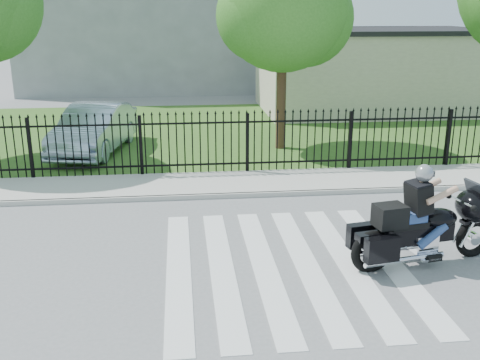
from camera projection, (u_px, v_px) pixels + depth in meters
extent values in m
plane|color=slate|center=(285.00, 266.00, 10.56)|extent=(120.00, 120.00, 0.00)
cube|color=#ADAAA3|center=(252.00, 183.00, 15.29)|extent=(40.00, 2.00, 0.12)
cube|color=#ADAAA3|center=(257.00, 195.00, 14.34)|extent=(40.00, 0.12, 0.12)
cube|color=#31561D|center=(229.00, 131.00, 21.95)|extent=(40.00, 12.00, 0.02)
cube|color=black|center=(247.00, 163.00, 16.15)|extent=(26.00, 0.04, 0.05)
cube|color=black|center=(247.00, 122.00, 15.80)|extent=(26.00, 0.04, 0.05)
cylinder|color=#382316|center=(281.00, 88.00, 18.64)|extent=(0.32, 0.32, 4.16)
sphere|color=#326C1E|center=(283.00, 6.00, 17.87)|extent=(4.20, 4.20, 4.20)
cube|color=beige|center=(371.00, 72.00, 25.95)|extent=(10.00, 6.00, 3.50)
cube|color=black|center=(374.00, 31.00, 25.40)|extent=(10.20, 6.20, 0.20)
torus|color=black|center=(474.00, 238.00, 10.87)|extent=(0.80, 0.29, 0.78)
torus|color=black|center=(372.00, 252.00, 10.26)|extent=(0.85, 0.32, 0.83)
cube|color=black|center=(416.00, 234.00, 10.43)|extent=(1.50, 0.54, 0.34)
ellipsoid|color=black|center=(439.00, 218.00, 10.48)|extent=(0.77, 0.57, 0.37)
cube|color=black|center=(406.00, 224.00, 10.31)|extent=(0.79, 0.49, 0.11)
cube|color=silver|center=(423.00, 242.00, 10.54)|extent=(0.51, 0.42, 0.34)
ellipsoid|color=black|center=(473.00, 206.00, 10.64)|extent=(0.75, 0.92, 0.61)
cube|color=black|center=(390.00, 216.00, 10.15)|extent=(0.61, 0.52, 0.41)
cube|color=navy|center=(414.00, 216.00, 10.30)|extent=(0.44, 0.41, 0.20)
sphere|color=#95979C|center=(424.00, 173.00, 10.10)|extent=(0.33, 0.33, 0.33)
imported|color=#A6B9D0|center=(94.00, 129.00, 18.49)|extent=(2.54, 4.98, 1.56)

